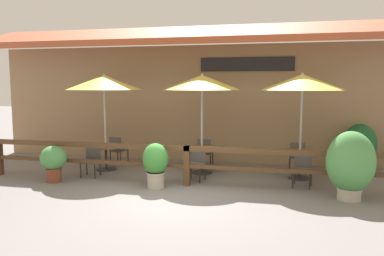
{
  "coord_description": "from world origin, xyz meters",
  "views": [
    {
      "loc": [
        1.99,
        -7.4,
        2.37
      ],
      "look_at": [
        0.05,
        1.36,
        1.35
      ],
      "focal_mm": 35.0,
      "sensor_mm": 36.0,
      "label": 1
    }
  ],
  "objects": [
    {
      "name": "chair_far_wallside",
      "position": [
        2.63,
        3.07,
        0.46
      ],
      "size": [
        0.43,
        0.43,
        0.84
      ],
      "rotation": [
        0.0,
        0.0,
        3.12
      ],
      "color": "#514C47",
      "rests_on": "ground"
    },
    {
      "name": "chair_middle_streetside",
      "position": [
        0.11,
        1.6,
        0.46
      ],
      "size": [
        0.48,
        0.48,
        0.84
      ],
      "rotation": [
        0.0,
        0.0,
        -0.16
      ],
      "color": "#514C47",
      "rests_on": "ground"
    },
    {
      "name": "dining_table_near",
      "position": [
        -2.61,
        2.2,
        0.56
      ],
      "size": [
        1.03,
        1.03,
        0.7
      ],
      "color": "brown",
      "rests_on": "ground"
    },
    {
      "name": "patio_umbrella_near",
      "position": [
        -2.61,
        2.2,
        2.44
      ],
      "size": [
        2.06,
        2.06,
        2.68
      ],
      "color": "#B7B2A8",
      "rests_on": "ground"
    },
    {
      "name": "potted_plant_corner_fern",
      "position": [
        -3.27,
        0.66,
        0.53
      ],
      "size": [
        0.65,
        0.59,
        0.9
      ],
      "color": "brown",
      "rests_on": "ground"
    },
    {
      "name": "potted_plant_broad_leaf",
      "position": [
        3.55,
        0.7,
        0.76
      ],
      "size": [
        0.97,
        0.88,
        1.44
      ],
      "color": "#B7AD99",
      "rests_on": "ground"
    },
    {
      "name": "chair_middle_wallside",
      "position": [
        0.04,
        3.14,
        0.46
      ],
      "size": [
        0.42,
        0.42,
        0.84
      ],
      "rotation": [
        0.0,
        0.0,
        3.14
      ],
      "color": "#514C47",
      "rests_on": "ground"
    },
    {
      "name": "building_facade",
      "position": [
        0.0,
        4.1,
        2.17
      ],
      "size": [
        14.28,
        1.49,
        4.23
      ],
      "color": "#997A56",
      "rests_on": "ground"
    },
    {
      "name": "chair_far_streetside",
      "position": [
        2.67,
        1.57,
        0.46
      ],
      "size": [
        0.48,
        0.48,
        0.84
      ],
      "rotation": [
        0.0,
        0.0,
        -0.17
      ],
      "color": "#514C47",
      "rests_on": "ground"
    },
    {
      "name": "patio_umbrella_far",
      "position": [
        2.65,
        2.32,
        2.44
      ],
      "size": [
        2.06,
        2.06,
        2.68
      ],
      "color": "#B7B2A8",
      "rests_on": "ground"
    },
    {
      "name": "patio_umbrella_middle",
      "position": [
        0.1,
        2.37,
        2.44
      ],
      "size": [
        2.06,
        2.06,
        2.68
      ],
      "color": "#B7B2A8",
      "rests_on": "ground"
    },
    {
      "name": "potted_plant_small_flowering",
      "position": [
        -0.66,
        0.68,
        0.58
      ],
      "size": [
        0.6,
        0.54,
        1.05
      ],
      "color": "#B7AD99",
      "rests_on": "ground"
    },
    {
      "name": "potted_plant_tall_tropical",
      "position": [
        4.31,
        3.55,
        0.71
      ],
      "size": [
        0.9,
        0.81,
        1.32
      ],
      "color": "brown",
      "rests_on": "ground"
    },
    {
      "name": "ground_plane",
      "position": [
        0.0,
        0.0,
        0.0
      ],
      "size": [
        60.0,
        60.0,
        0.0
      ],
      "primitive_type": "plane",
      "color": "slate"
    },
    {
      "name": "patio_railing",
      "position": [
        0.0,
        1.05,
        0.7
      ],
      "size": [
        10.4,
        0.14,
        0.95
      ],
      "color": "brown",
      "rests_on": "ground"
    },
    {
      "name": "dining_table_middle",
      "position": [
        0.1,
        2.37,
        0.56
      ],
      "size": [
        1.03,
        1.03,
        0.7
      ],
      "color": "brown",
      "rests_on": "ground"
    },
    {
      "name": "chair_near_streetside",
      "position": [
        -2.65,
        1.42,
        0.46
      ],
      "size": [
        0.45,
        0.45,
        0.84
      ],
      "rotation": [
        0.0,
        0.0,
        0.08
      ],
      "color": "#514C47",
      "rests_on": "ground"
    },
    {
      "name": "dining_table_far",
      "position": [
        2.65,
        2.32,
        0.56
      ],
      "size": [
        1.03,
        1.03,
        0.7
      ],
      "color": "brown",
      "rests_on": "ground"
    },
    {
      "name": "chair_near_wallside",
      "position": [
        -2.6,
        2.98,
        0.46
      ],
      "size": [
        0.5,
        0.5,
        0.84
      ],
      "rotation": [
        0.0,
        0.0,
        2.93
      ],
      "color": "#514C47",
      "rests_on": "ground"
    }
  ]
}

